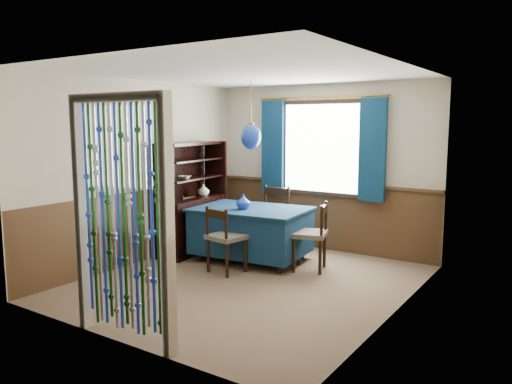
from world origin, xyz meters
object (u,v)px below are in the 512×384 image
Objects in this scene: vase_sideboard at (203,189)px; dining_table at (251,230)px; chair_near at (225,238)px; chair_far at (271,217)px; bowl_shelf at (185,177)px; vase_table at (243,202)px; sideboard at (191,214)px; chair_left at (198,222)px; chair_right at (312,235)px; pendant_lamp at (251,136)px.

dining_table is at bearing -8.84° from vase_sideboard.
chair_far is (-0.12, 1.33, 0.05)m from chair_near.
bowl_shelf is at bearing -170.74° from dining_table.
sideboard is at bearing 177.09° from vase_table.
chair_near is at bearing 56.98° from chair_left.
chair_near is 1.39m from vase_sideboard.
dining_table is 8.85× the size of vase_table.
chair_far is 1.11m from vase_sideboard.
chair_right is (1.00, -0.60, -0.04)m from chair_far.
pendant_lamp is at bearing 103.30° from chair_near.
bowl_shelf is (0.06, -0.19, 0.57)m from sideboard.
sideboard is at bearing 34.81° from chair_far.
chair_near is 1.01× the size of chair_left.
chair_near is 0.97× the size of chair_right.
chair_left is 0.96× the size of chair_right.
bowl_shelf is (-1.03, 0.40, 0.69)m from chair_near.
vase_table reaches higher than chair_near.
pendant_lamp is (-0.93, -0.05, 1.27)m from chair_right.
vase_sideboard is at bearing 165.23° from dining_table.
chair_left is at bearing 38.26° from chair_far.
pendant_lamp reaches higher than chair_far.
dining_table is 1.85× the size of chair_right.
chair_left is at bearing 71.09° from bowl_shelf.
sideboard is (-1.04, -0.08, 0.14)m from dining_table.
pendant_lamp is 1.29m from vase_sideboard.
chair_near is at bearing -34.15° from sideboard.
chair_left is at bearing 76.62° from chair_right.
sideboard is at bearing 107.90° from bowl_shelf.
dining_table is at bearing 93.79° from chair_far.
sideboard reaches higher than chair_right.
vase_sideboard is (-1.90, 0.10, 0.45)m from chair_right.
chair_left is 1.58m from pendant_lamp.
dining_table is at bearing -1.25° from sideboard.
vase_sideboard is (-0.07, 0.22, 0.46)m from chair_left.
chair_left is 0.72m from bowl_shelf.
chair_far reaches higher than dining_table.
pendant_lamp is (1.04, 0.08, 1.17)m from sideboard.
chair_far is 0.59× the size of sideboard.
chair_near is at bearing 112.42° from chair_right.
dining_table is 1.71× the size of chair_far.
pendant_lamp is (0.91, 0.07, 1.28)m from chair_left.
chair_near reaches higher than dining_table.
chair_near is 1.13m from chair_left.
chair_right is 1.57m from pendant_lamp.
bowl_shelf is at bearing 167.64° from chair_near.
chair_right is 0.96× the size of pendant_lamp.
pendant_lamp is 4.96× the size of bowl_shelf.
bowl_shelf is 0.48m from vase_sideboard.
chair_right is at bearing 48.68° from chair_near.
dining_table is 1.24m from bowl_shelf.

